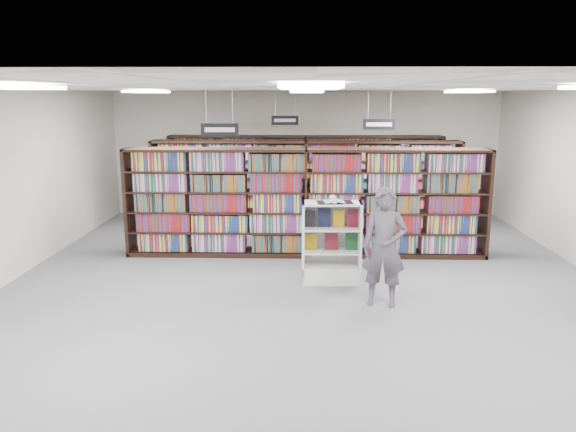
{
  "coord_description": "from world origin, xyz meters",
  "views": [
    {
      "loc": [
        -0.08,
        -8.73,
        3.06
      ],
      "look_at": [
        -0.31,
        0.5,
        1.1
      ],
      "focal_mm": 35.0,
      "sensor_mm": 36.0,
      "label": 1
    }
  ],
  "objects_px": {
    "endcap_display": "(331,255)",
    "open_book": "(334,201)",
    "shopper": "(384,247)",
    "bookshelf_row_near": "(306,203)"
  },
  "relations": [
    {
      "from": "bookshelf_row_near",
      "to": "endcap_display",
      "type": "xyz_separation_m",
      "value": [
        0.42,
        -1.62,
        -0.59
      ]
    },
    {
      "from": "endcap_display",
      "to": "bookshelf_row_near",
      "type": "bearing_deg",
      "value": 104.05
    },
    {
      "from": "endcap_display",
      "to": "open_book",
      "type": "xyz_separation_m",
      "value": [
        0.03,
        -0.08,
        0.94
      ]
    },
    {
      "from": "bookshelf_row_near",
      "to": "shopper",
      "type": "bearing_deg",
      "value": -67.06
    },
    {
      "from": "bookshelf_row_near",
      "to": "open_book",
      "type": "height_order",
      "value": "bookshelf_row_near"
    },
    {
      "from": "endcap_display",
      "to": "open_book",
      "type": "bearing_deg",
      "value": -68.29
    },
    {
      "from": "open_book",
      "to": "endcap_display",
      "type": "bearing_deg",
      "value": 107.44
    },
    {
      "from": "endcap_display",
      "to": "shopper",
      "type": "distance_m",
      "value": 1.37
    },
    {
      "from": "endcap_display",
      "to": "shopper",
      "type": "height_order",
      "value": "shopper"
    },
    {
      "from": "bookshelf_row_near",
      "to": "shopper",
      "type": "xyz_separation_m",
      "value": [
        1.14,
        -2.7,
        -0.16
      ]
    }
  ]
}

